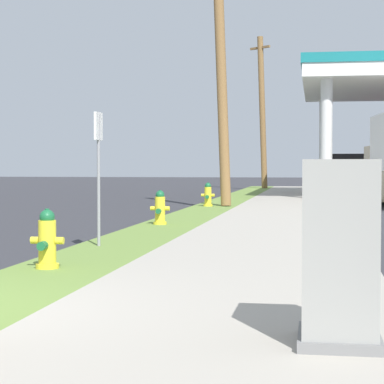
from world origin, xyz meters
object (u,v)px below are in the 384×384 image
utility_pole_background (262,111)px  street_sign_post (98,151)px  fire_hydrant_third (208,196)px  utility_cabinet (339,258)px  fire_hydrant_second (160,209)px  fire_hydrant_nearest (47,242)px  truck_black_on_apron (350,174)px  utility_pole_midground (221,69)px

utility_pole_background → street_sign_post: bearing=-91.0°
fire_hydrant_third → utility_cabinet: utility_cabinet is taller
fire_hydrant_second → utility_pole_background: (0.42, 25.95, 3.95)m
fire_hydrant_nearest → fire_hydrant_third: bearing=90.0°
fire_hydrant_nearest → utility_cabinet: size_ratio=0.56×
fire_hydrant_third → utility_cabinet: bearing=-79.0°
street_sign_post → truck_black_on_apron: street_sign_post is taller
utility_cabinet → truck_black_on_apron: 34.84m
street_sign_post → truck_black_on_apron: (5.20, 28.71, -0.72)m
fire_hydrant_nearest → truck_black_on_apron: (5.10, 31.35, 0.47)m
fire_hydrant_second → utility_pole_midground: utility_pole_midground is taller
fire_hydrant_third → utility_pole_midground: utility_pole_midground is taller
utility_pole_midground → truck_black_on_apron: utility_pole_midground is taller
fire_hydrant_second → truck_black_on_apron: truck_black_on_apron is taller
fire_hydrant_third → fire_hydrant_second: bearing=-90.1°
fire_hydrant_nearest → street_sign_post: 2.89m
utility_pole_background → fire_hydrant_third: bearing=-91.3°
fire_hydrant_nearest → street_sign_post: bearing=92.2°
utility_pole_midground → street_sign_post: size_ratio=3.98×
utility_pole_background → truck_black_on_apron: (4.69, -1.65, -3.48)m
utility_cabinet → truck_black_on_apron: truck_black_on_apron is taller
fire_hydrant_nearest → street_sign_post: street_sign_post is taller
fire_hydrant_nearest → street_sign_post: size_ratio=0.35×
utility_cabinet → utility_pole_midground: bearing=99.7°
fire_hydrant_nearest → utility_pole_background: size_ratio=0.09×
fire_hydrant_third → utility_pole_midground: bearing=51.2°
fire_hydrant_second → truck_black_on_apron: bearing=78.1°
fire_hydrant_nearest → truck_black_on_apron: 31.76m
fire_hydrant_second → truck_black_on_apron: 24.84m
street_sign_post → truck_black_on_apron: bearing=79.7°
fire_hydrant_second → utility_pole_background: size_ratio=0.09×
fire_hydrant_second → utility_pole_background: 26.26m
utility_pole_midground → street_sign_post: 12.50m
utility_pole_midground → utility_cabinet: utility_pole_midground is taller
fire_hydrant_nearest → utility_pole_midground: size_ratio=0.09×
fire_hydrant_second → truck_black_on_apron: (5.11, 24.31, 0.47)m
utility_pole_background → fire_hydrant_nearest: bearing=-90.7°
fire_hydrant_third → utility_cabinet: 18.15m
fire_hydrant_second → fire_hydrant_third: same height
fire_hydrant_nearest → fire_hydrant_third: (-0.00, 14.36, 0.00)m
utility_pole_background → utility_cabinet: 36.76m
fire_hydrant_second → fire_hydrant_third: bearing=89.9°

